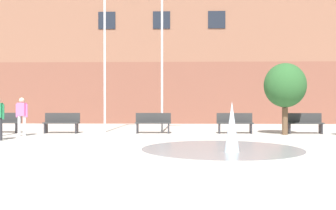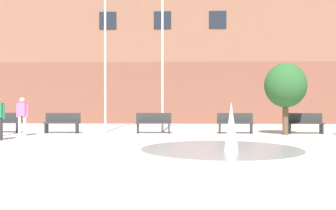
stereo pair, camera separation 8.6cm
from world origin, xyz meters
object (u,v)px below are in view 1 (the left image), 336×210
Objects in this scene: park_bench_far_left at (3,122)px; park_bench_under_right_flagpole at (235,123)px; adult_near_bench at (22,113)px; flagpole_left at (105,40)px; park_bench_near_trashcan at (304,123)px; flagpole_right at (163,49)px; park_bench_center at (153,123)px; street_tree_near_building at (285,86)px; park_bench_under_left_flagpole at (62,123)px.

park_bench_far_left is 1.00× the size of park_bench_under_right_flagpole.
flagpole_left is (3.07, 2.16, 3.34)m from adult_near_bench.
flagpole_left is at bearing 176.32° from park_bench_near_trashcan.
flagpole_left is 2.71m from flagpole_right.
flagpole_right is (5.74, 2.16, 2.95)m from adult_near_bench.
park_bench_near_trashcan is at bearing 18.12° from adult_near_bench.
park_bench_center is 1.00× the size of park_bench_near_trashcan.
flagpole_left is at bearing 5.79° from park_bench_far_left.
park_bench_near_trashcan is 0.52× the size of street_tree_near_building.
park_bench_under_left_flagpole is (2.77, -0.18, 0.00)m from park_bench_far_left.
park_bench_near_trashcan is 7.21m from flagpole_right.
street_tree_near_building is (11.06, 0.98, 1.18)m from adult_near_bench.
park_bench_under_left_flagpole is 4.28m from flagpole_left.
street_tree_near_building is (9.86, -0.53, 1.63)m from park_bench_under_left_flagpole.
street_tree_near_building is at bearing 15.72° from adult_near_bench.
park_bench_far_left is 2.35m from adult_near_bench.
park_bench_center is 3.66m from park_bench_under_right_flagpole.
park_bench_center is at bearing 179.86° from park_bench_near_trashcan.
park_bench_under_left_flagpole is at bearing -160.81° from flagpole_left.
adult_near_bench is 0.52× the size of street_tree_near_building.
adult_near_bench reaches higher than park_bench_under_right_flagpole.
park_bench_far_left and park_bench_under_right_flagpole have the same top height.
park_bench_under_left_flagpole is 1.00× the size of park_bench_near_trashcan.
park_bench_far_left is 0.52× the size of street_tree_near_building.
flagpole_right reaches higher than park_bench_under_right_flagpole.
park_bench_under_right_flagpole is (3.66, -0.01, 0.00)m from park_bench_center.
park_bench_under_right_flagpole is at bearing -0.57° from park_bench_far_left.
adult_near_bench reaches higher than park_bench_center.
flagpole_left is (-2.27, 0.56, 3.79)m from park_bench_center.
park_bench_center is at bearing 173.83° from street_tree_near_building.
park_bench_center is at bearing -0.77° from park_bench_far_left.
street_tree_near_building is at bearing -8.41° from flagpole_left.
flagpole_left reaches higher than park_bench_far_left.
park_bench_under_left_flagpole is 4.14m from park_bench_center.
flagpole_right is at bearing 8.13° from park_bench_under_left_flagpole.
park_bench_far_left is at bearing -176.32° from flagpole_right.
adult_near_bench is at bearing -172.53° from park_bench_near_trashcan.
flagpole_left reaches higher than street_tree_near_building.
park_bench_far_left is 1.01× the size of adult_near_bench.
flagpole_right is (4.54, 0.65, 3.40)m from park_bench_under_left_flagpole.
adult_near_bench reaches higher than park_bench_near_trashcan.
park_bench_under_left_flagpole is at bearing -171.87° from flagpole_right.
flagpole_right reaches higher than park_bench_near_trashcan.
flagpole_right is (-3.25, 0.58, 3.40)m from park_bench_under_right_flagpole.
park_bench_under_right_flagpole is 0.22× the size of flagpole_right.
flagpole_left is at bearing 171.59° from street_tree_near_building.
park_bench_far_left is 12.75m from street_tree_near_building.
street_tree_near_building is at bearing -149.32° from park_bench_near_trashcan.
park_bench_under_left_flagpole is 10.01m from street_tree_near_building.
street_tree_near_building is at bearing -3.23° from park_bench_far_left.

